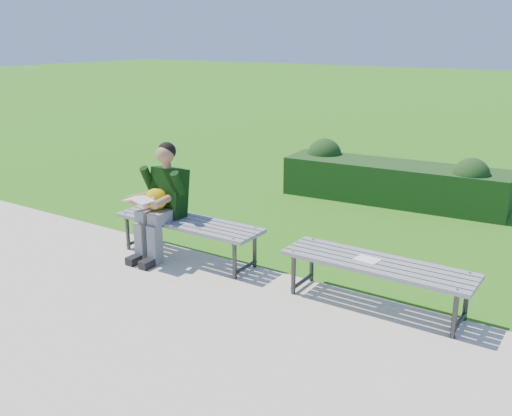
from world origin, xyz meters
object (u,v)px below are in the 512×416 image
bench_left (188,225)px  seated_boy (161,198)px  bench_right (377,267)px  hedge (392,180)px  paper_sheet (367,259)px

bench_left → seated_boy: bearing=-162.3°
bench_left → bench_right: same height
bench_left → bench_right: (2.25, 0.02, 0.00)m
hedge → bench_right: 3.75m
seated_boy → paper_sheet: size_ratio=5.53×
hedge → bench_right: hedge is taller
paper_sheet → bench_left: bearing=-179.4°
bench_right → hedge: bearing=108.4°
bench_left → paper_sheet: 2.16m
bench_left → seated_boy: (-0.30, -0.10, 0.30)m
bench_left → paper_sheet: (2.15, 0.02, 0.06)m
bench_right → paper_sheet: size_ratio=7.57×
bench_right → paper_sheet: bench_right is taller
hedge → paper_sheet: hedge is taller
hedge → paper_sheet: size_ratio=14.38×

